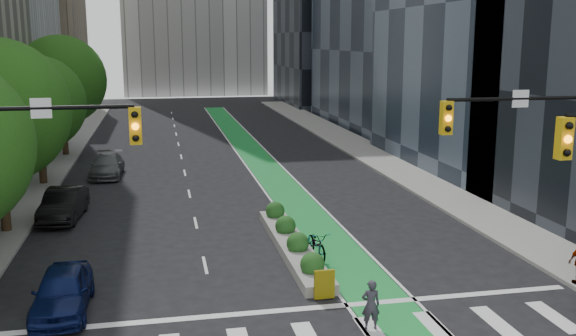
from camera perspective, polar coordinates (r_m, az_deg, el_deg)
name	(u,v)px	position (r m, az deg, el deg)	size (l,w,h in m)	color
ground	(301,326)	(20.29, 1.18, -13.83)	(160.00, 160.00, 0.00)	black
sidewalk_left	(39,174)	(44.44, -21.29, -0.54)	(3.60, 90.00, 0.15)	gray
sidewalk_right	(385,161)	(46.54, 8.64, 0.63)	(3.60, 90.00, 0.15)	gray
bike_lane_paint	(254,154)	(49.19, -3.06, 1.24)	(2.20, 70.00, 0.01)	#198D36
building_tan_far	(18,2)	(85.52, -22.87, 13.42)	(14.00, 16.00, 26.00)	tan
tree_midfar	(38,103)	(40.68, -21.37, 5.38)	(5.60, 5.60, 7.76)	black
tree_far	(61,80)	(50.48, -19.54, 7.37)	(6.60, 6.60, 9.00)	black
signal_right	(558,159)	(22.68, 22.87, 0.73)	(5.82, 0.51, 7.20)	black
median_planter	(292,242)	(26.80, 0.39, -6.60)	(1.20, 10.26, 1.10)	gray
bicycle	(317,244)	(26.00, 2.58, -6.75)	(0.74, 2.13, 1.12)	gray
cyclist	(371,305)	(19.90, 7.37, -11.97)	(0.57, 0.38, 1.58)	#35323C
parked_car_left_near	(62,291)	(22.13, -19.41, -10.28)	(1.70, 4.22, 1.44)	#0B1546
parked_car_left_mid	(64,204)	(33.06, -19.32, -3.07)	(1.61, 4.63, 1.52)	black
parked_car_left_far	(107,166)	(42.70, -15.79, 0.20)	(1.94, 4.76, 1.38)	#505254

